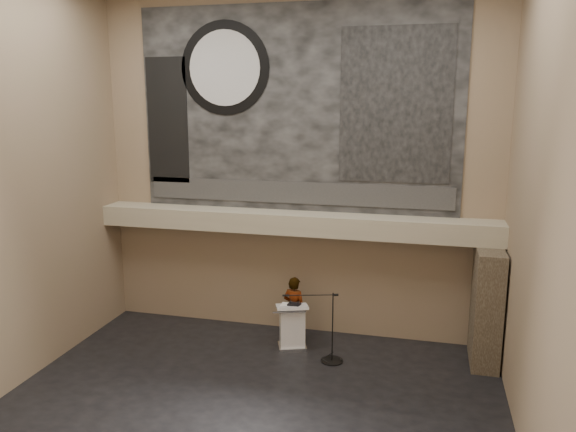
# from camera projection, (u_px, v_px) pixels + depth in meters

# --- Properties ---
(floor) EXTENTS (10.00, 10.00, 0.00)m
(floor) POSITION_uv_depth(u_px,v_px,m) (249.00, 406.00, 11.08)
(floor) COLOR black
(floor) RESTS_ON ground
(wall_back) EXTENTS (10.00, 0.02, 8.50)m
(wall_back) POSITION_uv_depth(u_px,v_px,m) (296.00, 169.00, 14.01)
(wall_back) COLOR #8D7859
(wall_back) RESTS_ON floor
(wall_front) EXTENTS (10.00, 0.02, 8.50)m
(wall_front) POSITION_uv_depth(u_px,v_px,m) (135.00, 252.00, 6.41)
(wall_front) COLOR #8D7859
(wall_front) RESTS_ON floor
(wall_left) EXTENTS (0.02, 8.00, 8.50)m
(wall_left) POSITION_uv_depth(u_px,v_px,m) (11.00, 185.00, 11.40)
(wall_left) COLOR #8D7859
(wall_left) RESTS_ON floor
(wall_right) EXTENTS (0.02, 8.00, 8.50)m
(wall_right) POSITION_uv_depth(u_px,v_px,m) (541.00, 207.00, 9.02)
(wall_right) COLOR #8D7859
(wall_right) RESTS_ON floor
(soffit) EXTENTS (10.00, 0.80, 0.50)m
(soffit) POSITION_uv_depth(u_px,v_px,m) (292.00, 223.00, 13.89)
(soffit) COLOR tan
(soffit) RESTS_ON wall_back
(sprinkler_left) EXTENTS (0.04, 0.04, 0.06)m
(sprinkler_left) POSITION_uv_depth(u_px,v_px,m) (230.00, 230.00, 14.28)
(sprinkler_left) COLOR #B2893D
(sprinkler_left) RESTS_ON soffit
(sprinkler_right) EXTENTS (0.04, 0.04, 0.06)m
(sprinkler_right) POSITION_uv_depth(u_px,v_px,m) (368.00, 239.00, 13.45)
(sprinkler_right) COLOR #B2893D
(sprinkler_right) RESTS_ON soffit
(banner) EXTENTS (8.00, 0.05, 5.00)m
(banner) POSITION_uv_depth(u_px,v_px,m) (296.00, 110.00, 13.68)
(banner) COLOR black
(banner) RESTS_ON wall_back
(banner_text_strip) EXTENTS (7.76, 0.02, 0.55)m
(banner_text_strip) POSITION_uv_depth(u_px,v_px,m) (295.00, 193.00, 14.06)
(banner_text_strip) COLOR #2F2F2F
(banner_text_strip) RESTS_ON banner
(banner_clock_rim) EXTENTS (2.30, 0.02, 2.30)m
(banner_clock_rim) POSITION_uv_depth(u_px,v_px,m) (225.00, 68.00, 13.86)
(banner_clock_rim) COLOR black
(banner_clock_rim) RESTS_ON banner
(banner_clock_face) EXTENTS (1.84, 0.02, 1.84)m
(banner_clock_face) POSITION_uv_depth(u_px,v_px,m) (224.00, 68.00, 13.84)
(banner_clock_face) COLOR silver
(banner_clock_face) RESTS_ON banner
(banner_building_print) EXTENTS (2.60, 0.02, 3.60)m
(banner_building_print) POSITION_uv_depth(u_px,v_px,m) (396.00, 106.00, 13.05)
(banner_building_print) COLOR black
(banner_building_print) RESTS_ON banner
(banner_brick_print) EXTENTS (1.10, 0.02, 3.20)m
(banner_brick_print) POSITION_uv_depth(u_px,v_px,m) (168.00, 121.00, 14.51)
(banner_brick_print) COLOR black
(banner_brick_print) RESTS_ON banner
(stone_pier) EXTENTS (0.60, 1.40, 2.70)m
(stone_pier) POSITION_uv_depth(u_px,v_px,m) (487.00, 307.00, 12.69)
(stone_pier) COLOR #3E3326
(stone_pier) RESTS_ON floor
(lectern) EXTENTS (0.89, 0.76, 1.14)m
(lectern) POSITION_uv_depth(u_px,v_px,m) (292.00, 327.00, 13.57)
(lectern) COLOR silver
(lectern) RESTS_ON floor
(binder) EXTENTS (0.32, 0.27, 0.04)m
(binder) POSITION_uv_depth(u_px,v_px,m) (294.00, 304.00, 13.47)
(binder) COLOR black
(binder) RESTS_ON lectern
(papers) EXTENTS (0.23, 0.32, 0.00)m
(papers) POSITION_uv_depth(u_px,v_px,m) (286.00, 305.00, 13.50)
(papers) COLOR white
(papers) RESTS_ON lectern
(speaker_person) EXTENTS (0.68, 0.54, 1.65)m
(speaker_person) POSITION_uv_depth(u_px,v_px,m) (294.00, 309.00, 14.00)
(speaker_person) COLOR white
(speaker_person) RESTS_ON floor
(mic_stand) EXTENTS (1.35, 0.59, 1.67)m
(mic_stand) POSITION_uv_depth(u_px,v_px,m) (330.00, 351.00, 12.95)
(mic_stand) COLOR black
(mic_stand) RESTS_ON floor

